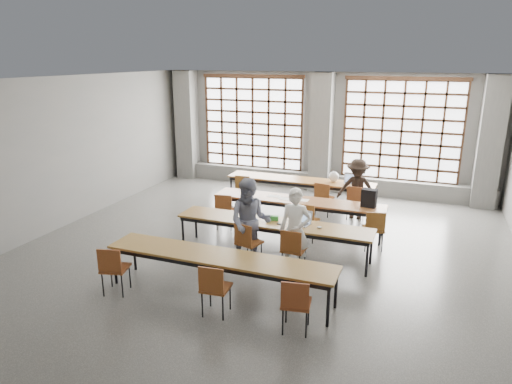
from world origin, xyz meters
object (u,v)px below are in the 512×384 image
desk_row_d (219,259)px  chair_mid_centre (307,218)px  chair_mid_right (374,226)px  red_pouch (115,266)px  desk_row_b (298,202)px  mouse (319,227)px  chair_back_right (355,199)px  chair_front_right (293,247)px  plastic_bag (334,177)px  laptop_back (351,181)px  phone (280,224)px  student_male (295,231)px  backpack (369,198)px  chair_mid_left (225,208)px  chair_near_left (113,266)px  laptop_front (302,221)px  chair_front_left (247,240)px  chair_near_right (296,300)px  student_back (357,189)px  desk_row_c (273,225)px  chair_near_mid (214,285)px  chair_back_left (244,187)px  chair_back_mid (323,196)px  desk_row_a (300,182)px  student_female (250,222)px

desk_row_d → chair_mid_centre: bearing=75.0°
chair_mid_right → chair_mid_centre: bearing=-179.9°
desk_row_d → red_pouch: size_ratio=20.00×
desk_row_b → red_pouch: (-2.07, -4.02, -0.16)m
desk_row_b → mouse: size_ratio=40.82×
chair_back_right → chair_front_right: 3.45m
desk_row_d → plastic_bag: plastic_bag is taller
laptop_back → phone: 3.69m
student_male → backpack: size_ratio=4.03×
chair_mid_left → chair_near_left: bearing=-97.6°
student_male → phone: 0.58m
laptop_front → phone: size_ratio=3.24×
chair_back_right → plastic_bag: plastic_bag is taller
desk_row_b → chair_front_left: bearing=-99.6°
chair_mid_left → chair_near_right: size_ratio=1.00×
chair_front_left → student_back: (1.53, 3.52, 0.22)m
desk_row_d → chair_back_right: bearing=71.8°
desk_row_c → chair_near_mid: size_ratio=4.55×
chair_back_left → chair_mid_left: same height
desk_row_d → chair_back_mid: 4.68m
chair_mid_left → phone: 2.04m
plastic_bag → mouse: bearing=-82.8°
desk_row_a → chair_mid_right: bearing=-46.7°
desk_row_a → chair_back_left: size_ratio=4.55×
chair_front_left → backpack: bearing=49.2°
chair_mid_centre → mouse: size_ratio=8.98×
chair_back_mid → chair_near_left: (-2.39, -5.25, 0.00)m
red_pouch → chair_near_mid: bearing=-2.4°
desk_row_b → chair_front_right: 2.31m
chair_front_left → chair_front_right: bearing=-0.2°
chair_back_mid → laptop_back: 0.96m
desk_row_d → backpack: bearing=60.8°
chair_mid_centre → desk_row_d: bearing=-105.0°
desk_row_a → student_back: student_back is taller
chair_near_mid → chair_back_mid: bearing=84.5°
chair_mid_left → chair_near_right: same height
laptop_front → student_back: bearing=76.9°
laptop_back → red_pouch: 6.62m
chair_mid_right → chair_front_right: (-1.28, -1.62, 0.00)m
student_back → chair_back_mid: bearing=-170.5°
desk_row_a → chair_near_right: 6.09m
student_male → desk_row_b: bearing=99.4°
chair_near_left → chair_near_right: (3.19, -0.00, 0.00)m
chair_back_right → plastic_bag: bearing=135.8°
chair_mid_centre → laptop_back: bearing=78.7°
chair_mid_centre → student_female: (-0.75, -1.48, 0.32)m
chair_back_left → student_female: bearing=-65.6°
desk_row_d → chair_mid_centre: 2.95m
red_pouch → desk_row_a: bearing=74.4°
chair_front_left → chair_near_left: bearing=-132.0°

